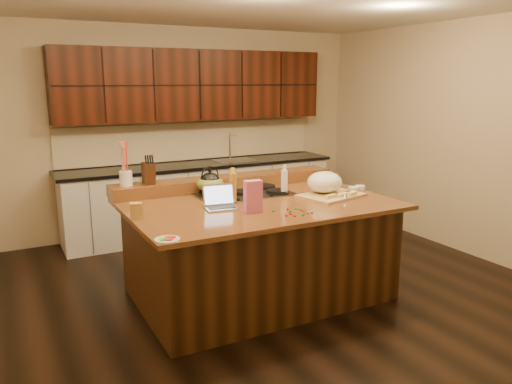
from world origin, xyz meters
TOP-DOWN VIEW (x-y plane):
  - room at (0.00, 0.00)m, footprint 5.52×5.02m
  - island at (0.00, 0.00)m, footprint 2.40×1.60m
  - back_ledge at (0.00, 0.70)m, footprint 2.40×0.30m
  - cooktop at (0.00, 0.30)m, footprint 0.92×0.52m
  - back_counter at (0.30, 2.23)m, footprint 3.70×0.66m
  - kettle at (-0.30, 0.43)m, footprint 0.26×0.26m
  - green_bowl at (-0.30, 0.43)m, footprint 0.29×0.29m
  - laptop at (-0.40, -0.04)m, footprint 0.31×0.26m
  - oil_bottle at (-0.22, 0.08)m, footprint 0.09×0.09m
  - vinegar_bottle at (0.33, 0.10)m, footprint 0.07×0.07m
  - wooden_tray at (0.69, -0.09)m, footprint 0.66×0.55m
  - ramekin_a at (0.71, 0.11)m, footprint 0.12×0.12m
  - ramekin_b at (1.05, -0.06)m, footprint 0.11×0.11m
  - ramekin_c at (1.15, -0.05)m, footprint 0.11×0.11m
  - strainer_bowl at (1.08, 0.42)m, footprint 0.24×0.24m
  - kitchen_timer at (0.74, -0.33)m, footprint 0.09×0.09m
  - pink_bag at (-0.22, -0.31)m, footprint 0.15×0.09m
  - candy_plate at (-1.10, -0.71)m, footprint 0.23×0.23m
  - package_box at (-1.15, -0.06)m, footprint 0.11×0.08m
  - utensil_crock at (-1.04, 0.70)m, footprint 0.12×0.12m
  - knife_block at (-0.82, 0.70)m, footprint 0.11×0.17m
  - gumdrop_0 at (0.16, -0.48)m, footprint 0.02×0.02m
  - gumdrop_1 at (0.20, -0.58)m, footprint 0.02×0.02m
  - gumdrop_2 at (0.01, -0.61)m, footprint 0.02×0.02m
  - gumdrop_3 at (0.15, -0.41)m, footprint 0.02×0.02m
  - gumdrop_4 at (0.02, -0.53)m, footprint 0.02×0.02m
  - gumdrop_5 at (0.06, -0.46)m, footprint 0.02×0.02m
  - gumdrop_6 at (-0.04, -0.56)m, footprint 0.02×0.02m
  - gumdrop_7 at (0.17, -0.44)m, footprint 0.02×0.02m
  - gumdrop_8 at (0.08, -0.39)m, footprint 0.02×0.02m
  - gumdrop_9 at (-0.06, -0.38)m, footprint 0.02×0.02m
  - gumdrop_10 at (0.15, -0.59)m, footprint 0.02×0.02m
  - gumdrop_11 at (0.09, -0.61)m, footprint 0.02×0.02m

SIDE VIEW (x-z plane):
  - island at x=0.00m, z-range 0.00..0.92m
  - candy_plate at x=-1.10m, z-range 0.92..0.93m
  - gumdrop_0 at x=0.16m, z-range 0.92..0.94m
  - gumdrop_1 at x=0.20m, z-range 0.92..0.94m
  - gumdrop_2 at x=0.01m, z-range 0.92..0.94m
  - gumdrop_3 at x=0.15m, z-range 0.92..0.94m
  - gumdrop_4 at x=0.02m, z-range 0.92..0.94m
  - gumdrop_5 at x=0.06m, z-range 0.92..0.94m
  - gumdrop_6 at x=-0.04m, z-range 0.92..0.94m
  - gumdrop_7 at x=0.17m, z-range 0.92..0.94m
  - gumdrop_8 at x=0.08m, z-range 0.92..0.94m
  - gumdrop_9 at x=-0.06m, z-range 0.92..0.94m
  - gumdrop_10 at x=0.15m, z-range 0.92..0.94m
  - gumdrop_11 at x=0.09m, z-range 0.92..0.94m
  - cooktop at x=0.00m, z-range 0.91..0.96m
  - ramekin_a at x=0.71m, z-range 0.92..0.96m
  - ramekin_b at x=1.05m, z-range 0.92..0.96m
  - ramekin_c at x=1.15m, z-range 0.92..0.96m
  - kitchen_timer at x=0.74m, z-range 0.92..0.99m
  - strainer_bowl at x=1.08m, z-range 0.92..1.01m
  - laptop at x=-0.40m, z-range 0.87..1.07m
  - back_ledge at x=0.00m, z-range 0.92..1.04m
  - back_counter at x=0.30m, z-range -0.22..2.18m
  - package_box at x=-1.15m, z-range 0.92..1.05m
  - wooden_tray at x=0.69m, z-range 0.91..1.14m
  - green_bowl at x=-0.30m, z-range 0.96..1.11m
  - vinegar_bottle at x=0.33m, z-range 0.92..1.17m
  - oil_bottle at x=-0.22m, z-range 0.92..1.19m
  - kettle at x=-0.30m, z-range 0.97..1.15m
  - pink_bag at x=-0.22m, z-range 0.92..1.19m
  - utensil_crock at x=-1.04m, z-range 1.04..1.18m
  - knife_block at x=-0.82m, z-range 1.04..1.24m
  - room at x=0.00m, z-range -0.01..2.71m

